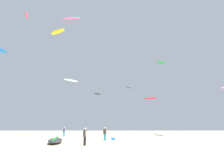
% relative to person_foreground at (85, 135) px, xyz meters
% --- Properties ---
extents(ground_plane, '(120.00, 120.00, 0.00)m').
position_rel_person_foreground_xyz_m(ground_plane, '(2.88, -3.21, -0.98)').
color(ground_plane, beige).
extents(person_foreground, '(0.38, 0.47, 1.68)m').
position_rel_person_foreground_xyz_m(person_foreground, '(0.00, 0.00, 0.00)').
color(person_foreground, black).
rests_on(person_foreground, ground).
extents(person_midground, '(0.54, 0.37, 1.65)m').
position_rel_person_foreground_xyz_m(person_midground, '(-5.72, 14.94, -0.02)').
color(person_midground, teal).
rests_on(person_midground, ground).
extents(person_left, '(0.54, 0.38, 1.70)m').
position_rel_person_foreground_xyz_m(person_left, '(1.82, 5.90, 0.01)').
color(person_left, teal).
rests_on(person_left, ground).
extents(kite_grounded_near, '(2.41, 5.40, 0.63)m').
position_rel_person_foreground_xyz_m(kite_grounded_near, '(-3.58, 2.55, -0.68)').
color(kite_grounded_near, '#2D2D33').
rests_on(kite_grounded_near, ground).
extents(kite_grounded_mid, '(2.33, 3.02, 0.39)m').
position_rel_person_foreground_xyz_m(kite_grounded_mid, '(12.45, 19.09, -0.81)').
color(kite_grounded_mid, white).
rests_on(kite_grounded_mid, ground).
extents(cooler_box, '(0.56, 0.36, 0.32)m').
position_rel_person_foreground_xyz_m(cooler_box, '(2.91, 6.88, -0.82)').
color(cooler_box, blue).
rests_on(cooler_box, ground).
extents(kite_aloft_0, '(1.89, 3.04, 0.62)m').
position_rel_person_foreground_xyz_m(kite_aloft_0, '(-17.51, 19.83, 26.66)').
color(kite_aloft_0, '#E5598C').
extents(kite_aloft_1, '(4.19, 3.78, 0.90)m').
position_rel_person_foreground_xyz_m(kite_aloft_1, '(-8.41, 30.52, 13.33)').
color(kite_aloft_1, white).
extents(kite_aloft_2, '(2.12, 1.30, 0.50)m').
position_rel_person_foreground_xyz_m(kite_aloft_2, '(24.79, 15.48, 8.09)').
color(kite_aloft_2, '#E5598C').
extents(kite_aloft_3, '(3.60, 2.84, 0.46)m').
position_rel_person_foreground_xyz_m(kite_aloft_3, '(-7.55, 12.82, 18.42)').
color(kite_aloft_3, yellow).
extents(kite_aloft_4, '(3.57, 1.84, 0.70)m').
position_rel_person_foreground_xyz_m(kite_aloft_4, '(19.47, 37.27, 21.28)').
color(kite_aloft_4, green).
extents(kite_aloft_5, '(2.12, 2.60, 0.47)m').
position_rel_person_foreground_xyz_m(kite_aloft_5, '(-0.68, 26.69, 8.85)').
color(kite_aloft_5, '#2D2D33').
extents(kite_aloft_6, '(2.83, 2.96, 0.69)m').
position_rel_person_foreground_xyz_m(kite_aloft_6, '(8.25, 35.77, 12.55)').
color(kite_aloft_6, '#2D2D33').
extents(kite_aloft_7, '(4.47, 1.79, 1.07)m').
position_rel_person_foreground_xyz_m(kite_aloft_7, '(-5.80, 15.39, 22.94)').
color(kite_aloft_7, '#E5598C').
extents(kite_aloft_8, '(3.90, 2.80, 0.81)m').
position_rel_person_foreground_xyz_m(kite_aloft_8, '(14.21, 32.48, 8.66)').
color(kite_aloft_8, red).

